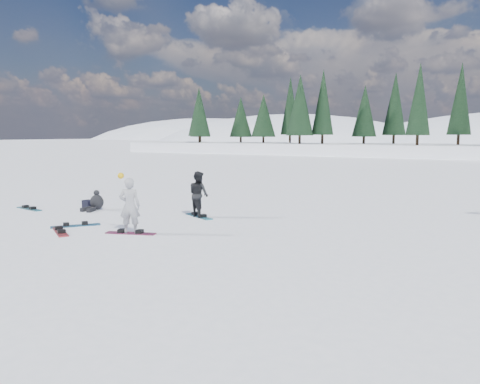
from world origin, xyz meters
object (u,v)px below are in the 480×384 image
object	(u,v)px
gear_bag	(88,204)
snowboard_loose_a	(76,226)
snowboarder_man	(199,194)
snowboarder_woman	(130,205)
seated_rider	(96,202)
snowboard_loose_c	(29,209)
snowboard_loose_b	(60,232)

from	to	relation	value
gear_bag	snowboard_loose_a	xyz separation A→B (m)	(2.57, -2.85, -0.14)
snowboarder_man	snowboarder_woman	bearing A→B (deg)	110.53
seated_rider	snowboard_loose_a	bearing A→B (deg)	-66.42
snowboard_loose_c	snowboard_loose_b	xyz separation A→B (m)	(4.60, -2.30, 0.00)
snowboarder_woman	gear_bag	world-z (taller)	snowboarder_woman
snowboarder_woman	seated_rider	size ratio (longest dim) A/B	1.87
snowboard_loose_c	snowboarder_man	bearing A→B (deg)	25.60
snowboard_loose_c	snowboard_loose_a	bearing A→B (deg)	-8.93
snowboarder_man	snowboard_loose_a	distance (m)	4.21
snowboard_loose_a	snowboarder_man	bearing A→B (deg)	2.29
snowboarder_woman	snowboard_loose_c	world-z (taller)	snowboarder_woman
snowboarder_man	seated_rider	xyz separation A→B (m)	(-4.29, -0.74, -0.51)
snowboarder_man	snowboard_loose_a	bearing A→B (deg)	76.64
snowboarder_man	snowboard_loose_a	size ratio (longest dim) A/B	1.08
seated_rider	gear_bag	world-z (taller)	seated_rider
snowboarder_man	gear_bag	world-z (taller)	snowboarder_man
snowboarder_woman	snowboard_loose_c	distance (m)	6.77
snowboarder_man	snowboard_loose_c	bearing A→B (deg)	38.51
snowboarder_woman	snowboarder_man	size ratio (longest dim) A/B	1.11
gear_bag	snowboard_loose_b	bearing A→B (deg)	-52.04
seated_rider	snowboarder_woman	bearing A→B (deg)	-43.90
snowboard_loose_a	snowboard_loose_c	size ratio (longest dim) A/B	1.00
seated_rider	snowboard_loose_b	xyz separation A→B (m)	(2.20, -3.47, -0.28)
snowboard_loose_a	gear_bag	bearing A→B (deg)	80.17
snowboarder_man	snowboard_loose_b	bearing A→B (deg)	86.25
snowboarder_woman	snowboard_loose_a	world-z (taller)	snowboarder_woman
seated_rider	snowboard_loose_c	xyz separation A→B (m)	(-2.40, -1.17, -0.28)
snowboarder_woman	seated_rider	world-z (taller)	snowboarder_woman
gear_bag	snowboard_loose_b	xyz separation A→B (m)	(2.90, -3.72, -0.14)
seated_rider	snowboard_loose_c	bearing A→B (deg)	-166.00
snowboard_loose_a	snowboarder_woman	bearing A→B (deg)	-51.49
seated_rider	snowboard_loose_b	size ratio (longest dim) A/B	0.64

